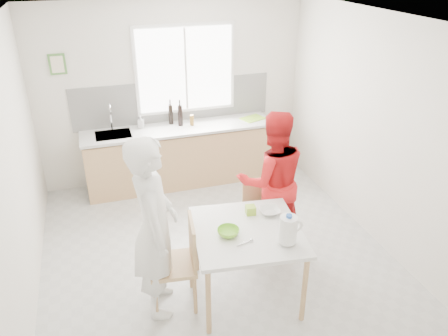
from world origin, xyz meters
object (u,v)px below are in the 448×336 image
object	(u,v)px
person_red	(272,181)
milk_jug	(289,229)
dining_table	(247,237)
chair_far	(260,211)
wine_bottle_b	(171,114)
wine_bottle_a	(180,115)
person_white	(154,228)
bowl_green	(228,232)
bowl_white	(270,211)
chair_left	(180,260)

from	to	relation	value
person_red	milk_jug	size ratio (longest dim) A/B	5.83
dining_table	milk_jug	xyz separation A→B (m)	(0.29, -0.32, 0.24)
chair_far	wine_bottle_b	world-z (taller)	wine_bottle_b
dining_table	wine_bottle_a	distance (m)	2.72
dining_table	chair_far	distance (m)	0.92
person_white	bowl_green	bearing A→B (deg)	-94.10
dining_table	wine_bottle_b	xyz separation A→B (m)	(-0.19, 2.81, 0.34)
wine_bottle_a	person_white	bearing A→B (deg)	-107.69
person_white	milk_jug	world-z (taller)	person_white
person_red	wine_bottle_a	xyz separation A→B (m)	(-0.66, 1.92, 0.22)
dining_table	wine_bottle_b	distance (m)	2.83
bowl_white	milk_jug	world-z (taller)	milk_jug
milk_jug	wine_bottle_b	distance (m)	3.16
person_white	milk_jug	xyz separation A→B (m)	(1.18, -0.43, 0.03)
chair_left	wine_bottle_a	world-z (taller)	wine_bottle_a
person_white	bowl_white	xyz separation A→B (m)	(1.22, 0.10, -0.10)
dining_table	chair_far	xyz separation A→B (m)	(0.45, 0.76, -0.25)
chair_left	person_red	world-z (taller)	person_red
chair_left	wine_bottle_a	size ratio (longest dim) A/B	3.04
dining_table	person_white	distance (m)	0.92
chair_far	bowl_white	xyz separation A→B (m)	(-0.12, -0.55, 0.36)
bowl_green	chair_far	bearing A→B (deg)	50.30
chair_far	person_white	bearing A→B (deg)	-146.85
dining_table	milk_jug	distance (m)	0.49
person_white	wine_bottle_b	bearing A→B (deg)	-7.35
chair_left	chair_far	size ratio (longest dim) A/B	1.13
chair_left	bowl_green	xyz separation A→B (m)	(0.47, -0.11, 0.31)
chair_left	wine_bottle_a	bearing A→B (deg)	174.25
person_white	wine_bottle_a	xyz separation A→B (m)	(0.82, 2.58, 0.14)
milk_jug	bowl_white	bearing A→B (deg)	92.65
person_white	person_red	world-z (taller)	person_white
dining_table	bowl_white	size ratio (longest dim) A/B	5.43
person_red	bowl_green	bearing A→B (deg)	52.23
person_red	bowl_white	size ratio (longest dim) A/B	7.95
bowl_white	person_red	bearing A→B (deg)	64.84
milk_jug	person_white	bearing A→B (deg)	167.13
wine_bottle_a	chair_left	bearing A→B (deg)	-103.02
wine_bottle_b	chair_left	bearing A→B (deg)	-100.04
person_white	wine_bottle_b	world-z (taller)	person_white
dining_table	bowl_white	xyz separation A→B (m)	(0.33, 0.21, 0.11)
person_white	bowl_white	size ratio (longest dim) A/B	8.66
bowl_green	wine_bottle_a	xyz separation A→B (m)	(0.14, 2.72, 0.24)
chair_far	bowl_white	size ratio (longest dim) A/B	3.98
bowl_green	bowl_white	size ratio (longest dim) A/B	0.99
chair_far	bowl_white	world-z (taller)	same
chair_left	milk_jug	distance (m)	1.13
chair_left	bowl_white	world-z (taller)	chair_left
person_red	bowl_green	xyz separation A→B (m)	(-0.80, -0.80, -0.02)
person_white	dining_table	bearing A→B (deg)	-90.00
chair_left	person_red	bearing A→B (deg)	125.80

